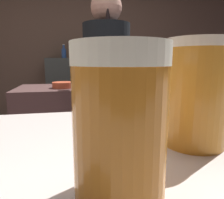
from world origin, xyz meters
name	(u,v)px	position (x,y,z in m)	size (l,w,h in m)	color
wall_back	(83,50)	(0.00, 2.20, 1.35)	(5.20, 0.10, 2.70)	brown
prep_counter	(128,130)	(0.35, 0.72, 0.47)	(2.10, 0.60, 0.93)	#503533
back_shelf	(80,98)	(-0.07, 1.92, 0.61)	(0.96, 0.36, 1.21)	#393E3B
bartender	(107,90)	(0.05, 0.26, 0.95)	(0.44, 0.52, 1.65)	#2C323A
knife_block	(168,75)	(0.74, 0.66, 1.04)	(0.10, 0.08, 0.29)	brown
mixing_bowl	(63,85)	(-0.28, 0.64, 0.96)	(0.19, 0.19, 0.05)	#C65031
chefs_knife	(128,86)	(0.33, 0.67, 0.94)	(0.24, 0.03, 0.01)	silver
pint_glass_near	(120,124)	(-0.18, -1.10, 1.11)	(0.08, 0.08, 0.13)	#BB6E21
pint_glass_far	(196,93)	(-0.05, -1.01, 1.12)	(0.08, 0.08, 0.15)	orange
bottle_vinegar	(75,54)	(-0.13, 1.96, 1.28)	(0.06, 0.06, 0.17)	black
bottle_soy	(64,53)	(-0.29, 1.94, 1.29)	(0.07, 0.07, 0.20)	#2E5094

